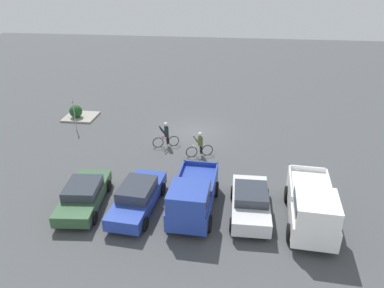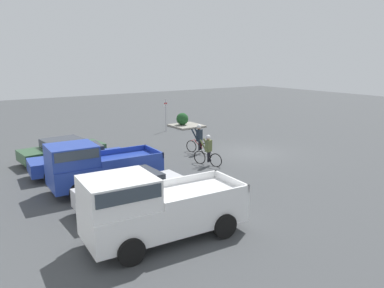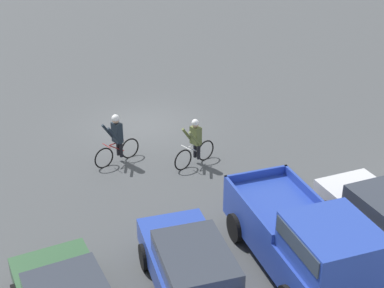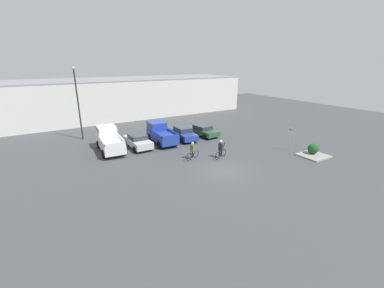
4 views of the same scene
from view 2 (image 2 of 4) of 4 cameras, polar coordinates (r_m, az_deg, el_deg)
The scene contains 11 objects.
ground_plane at distance 23.20m, azimuth 8.81°, elevation -1.32°, with size 80.00×80.00×0.00m, color #424447.
pickup_truck_0 at distance 11.86m, azimuth -6.02°, elevation -9.43°, with size 2.42×5.28×2.29m.
sedan_0 at distance 14.62m, azimuth -8.88°, elevation -7.00°, with size 2.01×4.33×1.42m.
pickup_truck_1 at distance 16.83m, azimuth -14.47°, elevation -3.21°, with size 2.28×4.88×2.15m.
sedan_1 at distance 19.53m, azimuth -16.75°, elevation -2.25°, with size 2.16×4.87×1.44m.
sedan_2 at distance 22.15m, azimuth -19.12°, elevation -0.84°, with size 2.30×4.65×1.28m.
cyclist_0 at distance 22.63m, azimuth 1.06°, elevation 0.83°, with size 1.73×0.71×1.80m.
cyclist_1 at distance 20.11m, azimuth 2.45°, elevation -0.95°, with size 1.70×0.70×1.70m.
fire_lane_sign at distance 29.54m, azimuth -4.03°, elevation 4.89°, with size 0.08×0.30×2.53m.
curb_island at distance 31.57m, azimuth -0.82°, elevation 2.79°, with size 2.47×2.38×0.15m, color gray.
shrub at distance 31.51m, azimuth -1.48°, elevation 3.84°, with size 1.01×1.01×1.01m.
Camera 2 is at (-16.35, 15.45, 5.69)m, focal length 35.00 mm.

